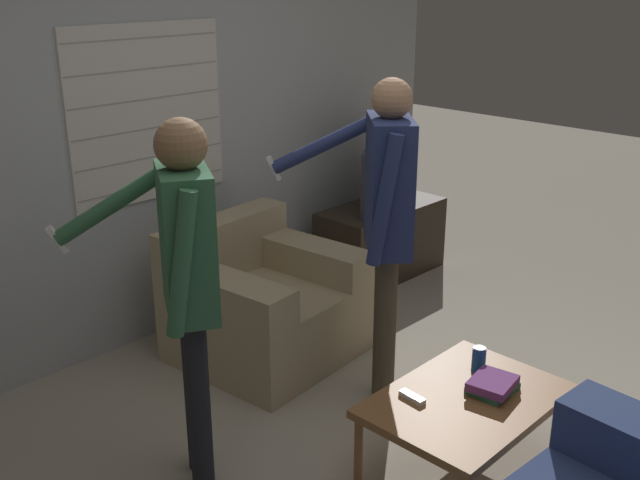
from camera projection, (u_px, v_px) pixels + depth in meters
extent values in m
plane|color=#B2A893|center=(404.00, 469.00, 3.50)|extent=(16.00, 16.00, 0.00)
cube|color=#ADB2B7|center=(139.00, 136.00, 4.39)|extent=(5.20, 0.06, 2.55)
cube|color=silver|center=(148.00, 113.00, 4.35)|extent=(1.03, 0.02, 1.02)
cube|color=#A4A099|center=(155.00, 184.00, 4.49)|extent=(1.01, 0.00, 0.01)
cube|color=#A4A099|center=(153.00, 157.00, 4.43)|extent=(1.01, 0.00, 0.01)
cube|color=#A4A099|center=(151.00, 128.00, 4.37)|extent=(1.01, 0.00, 0.01)
cube|color=#A4A099|center=(148.00, 99.00, 4.31)|extent=(1.01, 0.00, 0.01)
cube|color=#A4A099|center=(146.00, 69.00, 4.25)|extent=(1.01, 0.00, 0.01)
cube|color=#A4A099|center=(143.00, 38.00, 4.19)|extent=(1.01, 0.00, 0.01)
cube|color=tan|center=(268.00, 321.00, 4.47)|extent=(1.03, 0.99, 0.43)
cube|color=tan|center=(223.00, 246.00, 4.54)|extent=(0.96, 0.29, 0.36)
cube|color=tan|center=(305.00, 256.00, 4.62)|extent=(0.33, 0.92, 0.19)
cube|color=tan|center=(223.00, 292.00, 4.10)|extent=(0.33, 0.92, 0.19)
cube|color=brown|center=(466.00, 401.00, 3.37)|extent=(0.91, 0.64, 0.04)
cylinder|color=brown|center=(358.00, 451.00, 3.34)|extent=(0.04, 0.04, 0.34)
cylinder|color=brown|center=(463.00, 381.00, 3.90)|extent=(0.04, 0.04, 0.34)
cylinder|color=brown|center=(563.00, 424.00, 3.54)|extent=(0.04, 0.04, 0.34)
cube|color=#33281E|center=(381.00, 240.00, 5.62)|extent=(1.00, 0.47, 0.55)
cube|color=#2D2D33|center=(383.00, 175.00, 5.45)|extent=(0.77, 0.58, 0.47)
cube|color=#3D4738|center=(369.00, 174.00, 5.47)|extent=(0.57, 0.36, 0.39)
cylinder|color=black|center=(199.00, 405.00, 3.25)|extent=(0.10, 0.10, 0.83)
cylinder|color=black|center=(195.00, 388.00, 3.37)|extent=(0.10, 0.10, 0.83)
cube|color=#336642|center=(187.00, 242.00, 3.06)|extent=(0.37, 0.43, 0.62)
sphere|color=#846042|center=(181.00, 144.00, 2.92)|extent=(0.21, 0.21, 0.21)
cylinder|color=#336642|center=(182.00, 265.00, 2.86)|extent=(0.17, 0.14, 0.60)
cylinder|color=#336642|center=(118.00, 201.00, 3.14)|extent=(0.51, 0.34, 0.35)
cube|color=white|center=(57.00, 239.00, 3.13)|extent=(0.09, 0.08, 0.12)
cylinder|color=#4C4233|center=(386.00, 334.00, 3.83)|extent=(0.10, 0.10, 0.88)
cylinder|color=#4C4233|center=(383.00, 321.00, 3.97)|extent=(0.10, 0.10, 0.88)
cube|color=navy|center=(389.00, 185.00, 3.64)|extent=(0.43, 0.44, 0.66)
sphere|color=#A87A56|center=(392.00, 99.00, 3.49)|extent=(0.20, 0.20, 0.20)
cylinder|color=navy|center=(385.00, 201.00, 3.42)|extent=(0.17, 0.16, 0.63)
cylinder|color=navy|center=(329.00, 142.00, 3.79)|extent=(0.48, 0.47, 0.33)
cube|color=white|center=(274.00, 168.00, 3.83)|extent=(0.08, 0.08, 0.13)
cube|color=#33754C|center=(492.00, 388.00, 3.41)|extent=(0.21, 0.17, 0.03)
cube|color=#75387F|center=(493.00, 383.00, 3.39)|extent=(0.24, 0.21, 0.04)
cylinder|color=#194C9E|center=(479.00, 360.00, 3.57)|extent=(0.07, 0.07, 0.12)
cylinder|color=silver|center=(480.00, 348.00, 3.54)|extent=(0.06, 0.06, 0.00)
cube|color=white|center=(412.00, 398.00, 3.34)|extent=(0.05, 0.13, 0.02)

